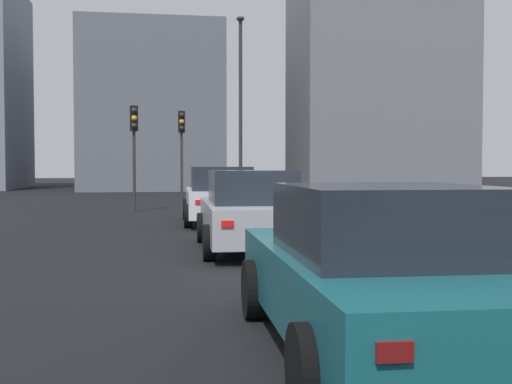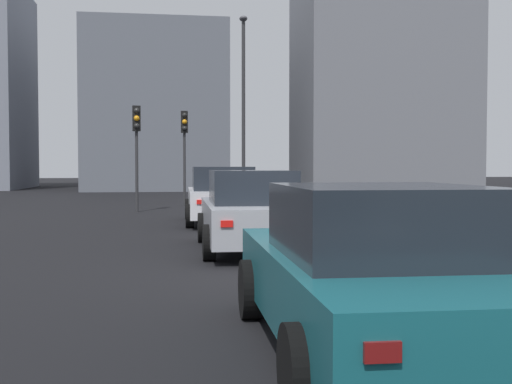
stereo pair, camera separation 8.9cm
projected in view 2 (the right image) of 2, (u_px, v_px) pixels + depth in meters
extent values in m
cube|color=black|center=(260.00, 271.00, 10.77)|extent=(160.00, 160.00, 0.20)
cube|color=silver|center=(222.00, 202.00, 18.69)|extent=(4.65, 2.03, 0.71)
cube|color=#1E232B|center=(222.00, 178.00, 18.43)|extent=(2.12, 1.73, 0.66)
cylinder|color=black|center=(249.00, 208.00, 20.22)|extent=(0.65, 0.24, 0.64)
cylinder|color=black|center=(189.00, 209.00, 20.00)|extent=(0.65, 0.24, 0.64)
cylinder|color=black|center=(260.00, 215.00, 17.39)|extent=(0.65, 0.24, 0.64)
cylinder|color=black|center=(190.00, 216.00, 17.17)|extent=(0.65, 0.24, 0.64)
cube|color=red|center=(254.00, 202.00, 16.46)|extent=(0.04, 0.20, 0.11)
cube|color=red|center=(201.00, 202.00, 16.31)|extent=(0.04, 0.20, 0.11)
cube|color=#A8AAB2|center=(250.00, 220.00, 12.69)|extent=(4.46, 1.87, 0.68)
cube|color=#1E232B|center=(252.00, 187.00, 12.45)|extent=(2.03, 1.60, 0.63)
cylinder|color=black|center=(283.00, 227.00, 14.17)|extent=(0.65, 0.24, 0.64)
cylinder|color=black|center=(203.00, 228.00, 13.96)|extent=(0.65, 0.24, 0.64)
cylinder|color=black|center=(308.00, 241.00, 11.45)|extent=(0.65, 0.24, 0.64)
cylinder|color=black|center=(209.00, 242.00, 11.24)|extent=(0.65, 0.24, 0.64)
cube|color=red|center=(304.00, 223.00, 10.56)|extent=(0.03, 0.20, 0.11)
cube|color=red|center=(227.00, 224.00, 10.40)|extent=(0.03, 0.20, 0.11)
cube|color=#19606B|center=(373.00, 288.00, 5.69)|extent=(4.59, 1.95, 0.64)
cube|color=#1E232B|center=(382.00, 221.00, 5.44)|extent=(2.08, 1.67, 0.59)
cylinder|color=black|center=(415.00, 285.00, 7.21)|extent=(0.64, 0.23, 0.64)
cylinder|color=black|center=(251.00, 289.00, 6.98)|extent=(0.64, 0.23, 0.64)
cylinder|color=black|center=(301.00, 372.00, 4.19)|extent=(0.64, 0.23, 0.64)
cube|color=maroon|center=(383.00, 352.00, 3.33)|extent=(0.03, 0.20, 0.11)
cylinder|color=#2D2D30|center=(185.00, 169.00, 26.81)|extent=(0.11, 0.11, 3.02)
cube|color=black|center=(184.00, 122.00, 26.67)|extent=(0.21, 0.28, 0.90)
sphere|color=black|center=(184.00, 115.00, 26.55)|extent=(0.20, 0.20, 0.20)
sphere|color=orange|center=(185.00, 122.00, 26.57)|extent=(0.20, 0.20, 0.20)
sphere|color=black|center=(185.00, 128.00, 26.58)|extent=(0.20, 0.20, 0.20)
cylinder|color=#2D2D30|center=(137.00, 172.00, 23.04)|extent=(0.11, 0.11, 2.89)
cube|color=black|center=(136.00, 118.00, 22.90)|extent=(0.23, 0.30, 0.90)
sphere|color=black|center=(137.00, 111.00, 22.79)|extent=(0.20, 0.20, 0.20)
sphere|color=orange|center=(137.00, 118.00, 22.80)|extent=(0.20, 0.20, 0.20)
sphere|color=black|center=(137.00, 126.00, 22.81)|extent=(0.20, 0.20, 0.20)
cylinder|color=#2D2D30|center=(243.00, 112.00, 29.17)|extent=(0.16, 0.16, 8.16)
ellipsoid|color=#4C4C51|center=(243.00, 19.00, 29.00)|extent=(0.56, 0.36, 0.24)
cube|color=slate|center=(382.00, 89.00, 46.10)|extent=(8.01, 11.88, 14.36)
cube|color=slate|center=(156.00, 113.00, 48.02)|extent=(15.03, 9.51, 11.17)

